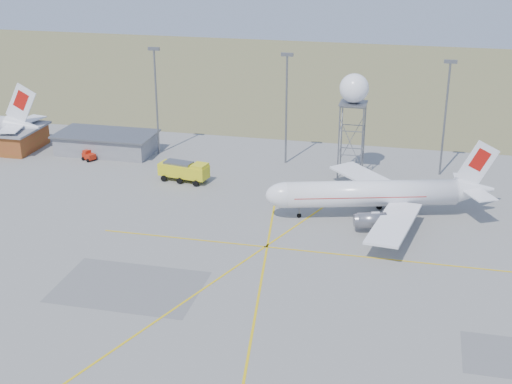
% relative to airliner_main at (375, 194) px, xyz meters
% --- Properties ---
extents(ground, '(400.00, 400.00, 0.00)m').
position_rel_airliner_main_xyz_m(ground, '(-8.04, -44.35, -3.68)').
color(ground, gray).
rests_on(ground, ground).
extents(grass_strip, '(400.00, 120.00, 0.03)m').
position_rel_airliner_main_xyz_m(grass_strip, '(-8.04, 95.65, -3.66)').
color(grass_strip, olive).
rests_on(grass_strip, ground).
extents(building_grey, '(19.00, 10.00, 3.90)m').
position_rel_airliner_main_xyz_m(building_grey, '(-53.04, 19.65, -1.71)').
color(building_grey, gray).
rests_on(building_grey, ground).
extents(mast_a, '(2.20, 0.50, 20.50)m').
position_rel_airliner_main_xyz_m(mast_a, '(-43.04, 21.65, 8.39)').
color(mast_a, slate).
rests_on(mast_a, ground).
extents(mast_b, '(2.20, 0.50, 20.50)m').
position_rel_airliner_main_xyz_m(mast_b, '(-18.04, 21.65, 8.39)').
color(mast_b, slate).
rests_on(mast_b, ground).
extents(mast_c, '(2.20, 0.50, 20.50)m').
position_rel_airliner_main_xyz_m(mast_c, '(9.96, 21.65, 8.39)').
color(mast_c, slate).
rests_on(mast_c, ground).
extents(airliner_main, '(34.77, 32.99, 12.00)m').
position_rel_airliner_main_xyz_m(airliner_main, '(0.00, 0.00, 0.00)').
color(airliner_main, white).
rests_on(airliner_main, ground).
extents(radar_tower, '(5.03, 5.03, 18.20)m').
position_rel_airliner_main_xyz_m(radar_tower, '(-5.62, 17.83, 6.53)').
color(radar_tower, slate).
rests_on(radar_tower, ground).
extents(fire_truck, '(9.15, 4.74, 3.51)m').
position_rel_airliner_main_xyz_m(fire_truck, '(-33.15, 8.03, -1.99)').
color(fire_truck, yellow).
rests_on(fire_truck, ground).
extents(baggage_tug, '(2.90, 2.79, 1.89)m').
position_rel_airliner_main_xyz_m(baggage_tug, '(-54.44, 14.60, -2.96)').
color(baggage_tug, '#B3200C').
rests_on(baggage_tug, ground).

